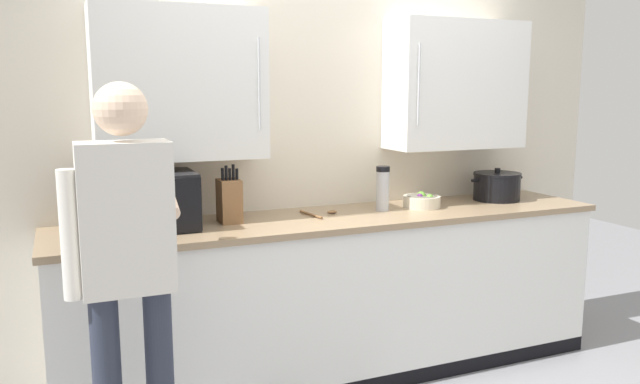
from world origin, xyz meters
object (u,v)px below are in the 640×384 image
microwave_oven (138,202)px  fruit_bowl (422,200)px  stock_pot (497,186)px  wooden_spoon (322,213)px  knife_block (229,200)px  thermos_flask (383,188)px  person_figure (128,259)px

microwave_oven → fruit_bowl: bearing=-0.0°
stock_pot → fruit_bowl: (-0.58, -0.03, -0.05)m
wooden_spoon → stock_pot: bearing=0.3°
stock_pot → knife_block: bearing=-179.9°
microwave_oven → thermos_flask: (1.38, 0.01, -0.01)m
stock_pot → fruit_bowl: size_ratio=1.76×
microwave_oven → thermos_flask: 1.38m
knife_block → fruit_bowl: size_ratio=1.40×
fruit_bowl → person_figure: person_figure is taller
thermos_flask → person_figure: person_figure is taller
thermos_flask → person_figure: size_ratio=0.16×
thermos_flask → wooden_spoon: (-0.38, 0.02, -0.12)m
wooden_spoon → person_figure: bearing=-145.9°
knife_block → wooden_spoon: bearing=-0.3°
knife_block → stock_pot: size_ratio=0.80×
fruit_bowl → person_figure: 1.93m
microwave_oven → wooden_spoon: size_ratio=3.16×
knife_block → person_figure: person_figure is taller
microwave_oven → fruit_bowl: size_ratio=3.18×
wooden_spoon → person_figure: person_figure is taller
fruit_bowl → person_figure: bearing=-157.3°
microwave_oven → thermos_flask: size_ratio=2.72×
thermos_flask → wooden_spoon: bearing=176.8°
stock_pot → person_figure: bearing=-161.8°
stock_pot → fruit_bowl: stock_pot is taller
stock_pot → wooden_spoon: bearing=-179.7°
microwave_oven → wooden_spoon: microwave_oven is taller
microwave_oven → person_figure: bearing=-100.0°
knife_block → person_figure: 0.98m
knife_block → stock_pot: (1.76, 0.00, -0.03)m
knife_block → fruit_bowl: 1.18m
wooden_spoon → stock_pot: stock_pot is taller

